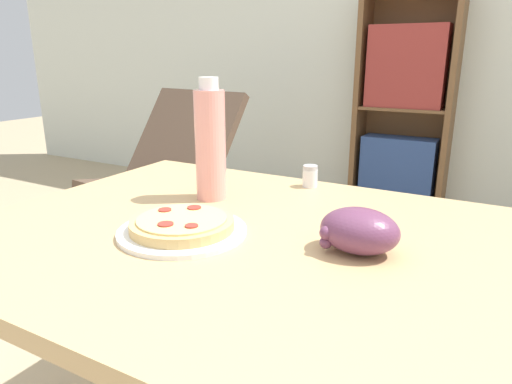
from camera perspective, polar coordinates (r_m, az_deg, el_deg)
name	(u,v)px	position (r m, az deg, el deg)	size (l,w,h in m)	color
wall_back	(431,20)	(3.36, 20.98, 19.45)	(8.00, 0.05, 2.60)	silver
dining_table	(238,274)	(0.99, -2.21, -10.15)	(1.13, 0.89, 0.73)	tan
pizza_on_plate	(182,227)	(0.94, -9.19, -4.29)	(0.26, 0.26, 0.04)	white
grape_bunch	(359,231)	(0.86, 12.73, -4.75)	(0.15, 0.11, 0.08)	#6B3856
drink_bottle	(210,143)	(1.13, -5.73, 6.07)	(0.08, 0.08, 0.30)	pink
salt_shaker	(310,176)	(1.26, 6.78, 1.97)	(0.04, 0.04, 0.06)	white
lounge_chair_near	(165,198)	(2.69, -11.28, -0.76)	(0.74, 0.83, 0.88)	black
bookshelf	(403,118)	(3.24, 17.85, 8.84)	(0.62, 0.26, 1.48)	brown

